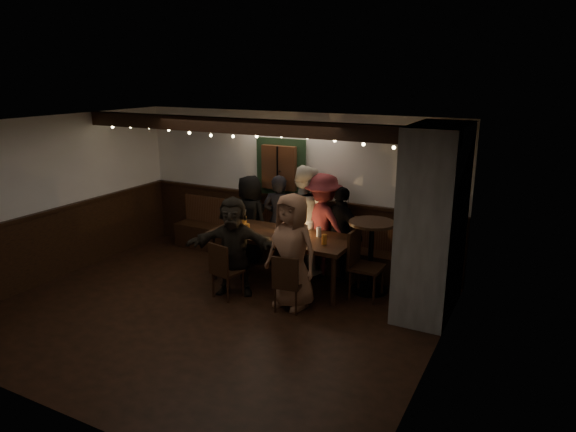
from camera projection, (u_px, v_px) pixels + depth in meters
The scene contains 13 objects.
room at pixel (323, 223), 7.63m from camera, with size 6.02×5.01×2.62m.
dining_table at pixel (282, 238), 8.01m from camera, with size 2.26×0.97×0.98m.
chair_near_left at pixel (223, 268), 7.50m from camera, with size 0.46×0.46×0.86m.
chair_near_right at pixel (287, 281), 7.07m from camera, with size 0.43×0.43×0.83m.
chair_end at pixel (361, 260), 7.55m from camera, with size 0.47×0.47×1.02m.
high_top at pixel (371, 248), 7.71m from camera, with size 0.69×0.69×1.10m.
person_a at pixel (250, 219), 8.99m from camera, with size 0.75×0.49×1.53m, color black.
person_b at pixel (279, 220), 8.85m from camera, with size 0.57×0.38×1.57m, color black.
person_c at pixel (304, 219), 8.51m from camera, with size 0.87×0.68×1.80m, color beige.
person_d at pixel (323, 224), 8.40m from camera, with size 1.09×0.62×1.68m, color maroon.
person_e at pixel (341, 233), 8.23m from camera, with size 0.88×0.37×1.51m, color black.
person_f at pixel (233, 246), 7.61m from camera, with size 1.39×0.44×1.50m, color black.
person_g at pixel (292, 251), 7.17m from camera, with size 0.81×0.53×1.66m, color #97674B.
Camera 1 is at (4.00, -5.31, 3.24)m, focal length 32.00 mm.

